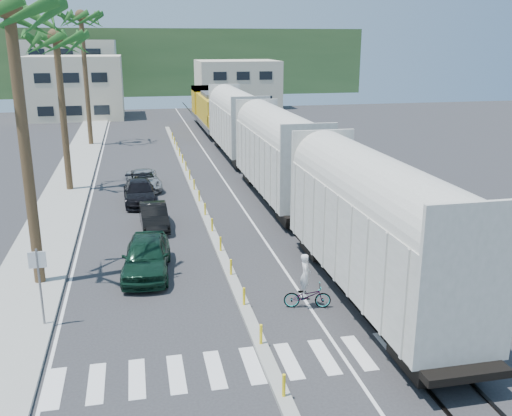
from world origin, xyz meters
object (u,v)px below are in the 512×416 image
Objects in this scene: car_lead at (146,256)px; cyclist at (307,291)px; car_second at (154,216)px; street_sign at (39,277)px.

cyclist reaches higher than car_lead.
car_lead is 1.24× the size of car_second.
street_sign is 11.57m from car_second.
car_lead is 2.30× the size of cyclist.
car_second is at bearing 67.92° from street_sign.
car_second is (4.32, 10.66, -1.30)m from street_sign.
street_sign reaches higher than cyclist.
street_sign is at bearing -126.37° from car_lead.
car_lead reaches higher than car_second.
cyclist is at bearing -2.56° from street_sign.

